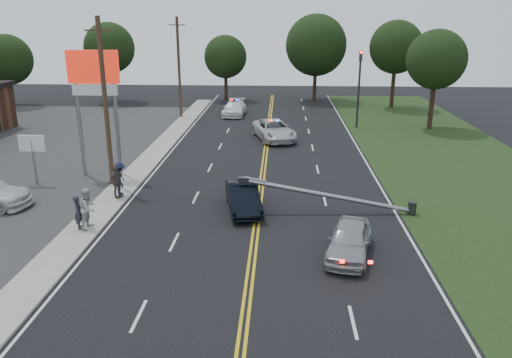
# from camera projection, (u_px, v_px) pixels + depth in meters

# --- Properties ---
(ground) EXTENTS (120.00, 120.00, 0.00)m
(ground) POSITION_uv_depth(u_px,v_px,m) (248.00, 289.00, 19.06)
(ground) COLOR black
(ground) RESTS_ON ground
(sidewalk) EXTENTS (1.80, 70.00, 0.12)m
(sidewalk) POSITION_uv_depth(u_px,v_px,m) (115.00, 195.00, 28.94)
(sidewalk) COLOR #9F9A8F
(sidewalk) RESTS_ON ground
(grass_verge) EXTENTS (12.00, 80.00, 0.01)m
(grass_verge) POSITION_uv_depth(u_px,v_px,m) (500.00, 203.00, 27.91)
(grass_verge) COLOR black
(grass_verge) RESTS_ON ground
(centerline_yellow) EXTENTS (0.36, 80.00, 0.00)m
(centerline_yellow) POSITION_uv_depth(u_px,v_px,m) (260.00, 198.00, 28.56)
(centerline_yellow) COLOR gold
(centerline_yellow) RESTS_ON ground
(pylon_sign) EXTENTS (3.20, 0.35, 8.00)m
(pylon_sign) POSITION_uv_depth(u_px,v_px,m) (94.00, 83.00, 31.01)
(pylon_sign) COLOR gray
(pylon_sign) RESTS_ON ground
(small_sign) EXTENTS (1.60, 0.14, 3.10)m
(small_sign) POSITION_uv_depth(u_px,v_px,m) (32.00, 147.00, 30.41)
(small_sign) COLOR gray
(small_sign) RESTS_ON ground
(traffic_signal) EXTENTS (0.28, 0.41, 7.05)m
(traffic_signal) POSITION_uv_depth(u_px,v_px,m) (359.00, 82.00, 45.86)
(traffic_signal) COLOR #2D2D30
(traffic_signal) RESTS_ON ground
(fallen_streetlight) EXTENTS (9.36, 0.44, 1.91)m
(fallen_streetlight) POSITION_uv_depth(u_px,v_px,m) (338.00, 197.00, 26.18)
(fallen_streetlight) COLOR #2D2D30
(fallen_streetlight) RESTS_ON ground
(utility_pole_mid) EXTENTS (1.60, 0.28, 10.00)m
(utility_pole_mid) POSITION_uv_depth(u_px,v_px,m) (105.00, 103.00, 29.33)
(utility_pole_mid) COLOR #382619
(utility_pole_mid) RESTS_ON ground
(utility_pole_far) EXTENTS (1.60, 0.28, 10.00)m
(utility_pole_far) POSITION_uv_depth(u_px,v_px,m) (179.00, 68.00, 50.23)
(utility_pole_far) COLOR #382619
(utility_pole_far) RESTS_ON ground
(tree_4) EXTENTS (5.72, 5.72, 8.16)m
(tree_4) POSITION_uv_depth(u_px,v_px,m) (7.00, 60.00, 57.12)
(tree_4) COLOR black
(tree_4) RESTS_ON ground
(tree_5) EXTENTS (5.98, 5.98, 9.43)m
(tree_5) POSITION_uv_depth(u_px,v_px,m) (109.00, 48.00, 59.66)
(tree_5) COLOR black
(tree_5) RESTS_ON ground
(tree_6) EXTENTS (5.22, 5.22, 7.93)m
(tree_6) POSITION_uv_depth(u_px,v_px,m) (225.00, 57.00, 61.11)
(tree_6) COLOR black
(tree_6) RESTS_ON ground
(tree_7) EXTENTS (7.39, 7.39, 10.39)m
(tree_7) POSITION_uv_depth(u_px,v_px,m) (316.00, 45.00, 60.51)
(tree_7) COLOR black
(tree_7) RESTS_ON ground
(tree_8) EXTENTS (5.89, 5.89, 9.71)m
(tree_8) POSITION_uv_depth(u_px,v_px,m) (396.00, 47.00, 55.42)
(tree_8) COLOR black
(tree_8) RESTS_ON ground
(tree_9) EXTENTS (5.32, 5.32, 8.98)m
(tree_9) POSITION_uv_depth(u_px,v_px,m) (437.00, 60.00, 44.63)
(tree_9) COLOR black
(tree_9) RESTS_ON ground
(crashed_sedan) EXTENTS (2.40, 4.70, 1.48)m
(crashed_sedan) POSITION_uv_depth(u_px,v_px,m) (243.00, 197.00, 26.63)
(crashed_sedan) COLOR black
(crashed_sedan) RESTS_ON ground
(waiting_sedan) EXTENTS (2.68, 4.54, 1.45)m
(waiting_sedan) POSITION_uv_depth(u_px,v_px,m) (349.00, 240.00, 21.51)
(waiting_sedan) COLOR #A4A6AC
(waiting_sedan) RESTS_ON ground
(emergency_a) EXTENTS (4.24, 6.42, 1.64)m
(emergency_a) POSITION_uv_depth(u_px,v_px,m) (274.00, 130.00, 42.19)
(emergency_a) COLOR silver
(emergency_a) RESTS_ON ground
(emergency_b) EXTENTS (2.33, 5.31, 1.52)m
(emergency_b) POSITION_uv_depth(u_px,v_px,m) (234.00, 108.00, 52.67)
(emergency_b) COLOR white
(emergency_b) RESTS_ON ground
(bystander_a) EXTENTS (0.58, 0.70, 1.66)m
(bystander_a) POSITION_uv_depth(u_px,v_px,m) (78.00, 212.00, 24.03)
(bystander_a) COLOR #25252D
(bystander_a) RESTS_ON sidewalk
(bystander_b) EXTENTS (0.90, 1.09, 2.02)m
(bystander_b) POSITION_uv_depth(u_px,v_px,m) (88.00, 208.00, 24.05)
(bystander_b) COLOR #AAAAAF
(bystander_b) RESTS_ON sidewalk
(bystander_c) EXTENTS (1.16, 1.43, 1.93)m
(bystander_c) POSITION_uv_depth(u_px,v_px,m) (120.00, 179.00, 28.59)
(bystander_c) COLOR #181C3C
(bystander_c) RESTS_ON sidewalk
(bystander_d) EXTENTS (0.91, 1.22, 1.93)m
(bystander_d) POSITION_uv_depth(u_px,v_px,m) (116.00, 181.00, 28.11)
(bystander_d) COLOR #544A43
(bystander_d) RESTS_ON sidewalk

